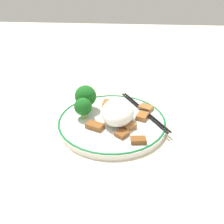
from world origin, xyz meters
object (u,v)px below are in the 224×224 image
broccoli_back_left (86,96)px  broccoli_back_center (83,107)px  chopsticks (143,110)px  plate (112,121)px

broccoli_back_left → broccoli_back_center: (0.04, 0.00, -0.01)m
broccoli_back_center → chopsticks: size_ratio=0.27×
broccoli_back_center → chopsticks: bearing=107.0°
chopsticks → broccoli_back_left: bearing=-88.0°
plate → chopsticks: 0.09m
broccoli_back_center → broccoli_back_left: bearing=-177.2°
plate → broccoli_back_center: size_ratio=5.02×
plate → chopsticks: size_ratio=1.37×
broccoli_back_left → chopsticks: broccoli_back_left is taller
broccoli_back_left → chopsticks: (-0.00, 0.15, -0.03)m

